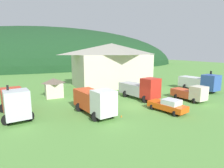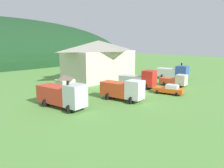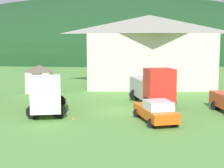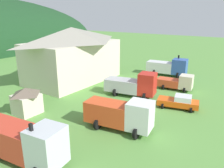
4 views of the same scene
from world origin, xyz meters
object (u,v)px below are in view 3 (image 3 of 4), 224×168
Objects in this scene: heavy_rig_white at (47,92)px; crane_truck_red at (153,87)px; depot_building at (149,50)px; traffic_cone_near_pickup at (73,119)px; service_pickup_orange at (156,111)px; play_shed_cream at (40,78)px; traffic_cone_mid_row at (158,115)px.

crane_truck_red is at bearing 103.03° from heavy_rig_white.
traffic_cone_near_pickup is at bearing -112.06° from depot_building.
crane_truck_red is 1.43× the size of service_pickup_orange.
crane_truck_red is at bearing 41.55° from traffic_cone_near_pickup.
crane_truck_red is (12.06, -7.21, 0.08)m from play_shed_cream.
depot_building is 5.23× the size of play_shed_cream.
depot_building is 32.00× the size of traffic_cone_near_pickup.
traffic_cone_near_pickup is at bearing -166.90° from traffic_cone_mid_row.
service_pickup_orange is at bearing 61.78° from heavy_rig_white.
play_shed_cream is 16.76m from traffic_cone_mid_row.
depot_building reaches higher than traffic_cone_near_pickup.
play_shed_cream reaches higher than traffic_cone_near_pickup.
depot_building is at bearing 164.37° from crane_truck_red.
heavy_rig_white is at bearing 176.34° from traffic_cone_mid_row.
traffic_cone_mid_row is at bearing -11.41° from crane_truck_red.
service_pickup_orange is (-1.30, -19.13, -3.82)m from depot_building.
crane_truck_red reaches higher than play_shed_cream.
depot_building is at bearing 139.33° from heavy_rig_white.
traffic_cone_near_pickup is 0.79× the size of traffic_cone_mid_row.
traffic_cone_near_pickup is 6.78m from traffic_cone_mid_row.
heavy_rig_white is (3.07, -10.92, 0.11)m from play_shed_cream.
play_shed_cream is 18.09m from service_pickup_orange.
play_shed_cream is 4.84× the size of traffic_cone_mid_row.
heavy_rig_white is 0.95× the size of crane_truck_red.
crane_truck_red is 4.61m from traffic_cone_mid_row.
traffic_cone_near_pickup is (-6.58, -5.83, -1.69)m from crane_truck_red.
heavy_rig_white is at bearing -74.29° from play_shed_cream.
depot_building is 19.55m from service_pickup_orange.
service_pickup_orange is 2.52m from traffic_cone_mid_row.
play_shed_cream is at bearing -132.58° from crane_truck_red.
service_pickup_orange is (-0.44, -6.63, -0.86)m from crane_truck_red.
depot_building is at bearing 67.94° from traffic_cone_near_pickup.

